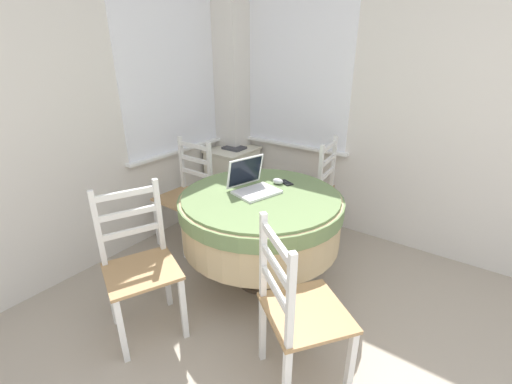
{
  "coord_description": "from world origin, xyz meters",
  "views": [
    {
      "loc": [
        -0.62,
        0.14,
        1.69
      ],
      "look_at": [
        1.35,
        1.55,
        0.66
      ],
      "focal_mm": 24.0,
      "sensor_mm": 36.0,
      "label": 1
    }
  ],
  "objects": [
    {
      "name": "corner_room_shell",
      "position": [
        1.38,
        1.7,
        1.28
      ],
      "size": [
        4.65,
        4.51,
        2.55
      ],
      "color": "silver",
      "rests_on": "ground_plane"
    },
    {
      "name": "dining_chair_left_flank",
      "position": [
        0.38,
        1.72,
        0.46
      ],
      "size": [
        0.54,
        0.53,
        0.95
      ],
      "color": "#A87F51",
      "rests_on": "ground_plane"
    },
    {
      "name": "dining_chair_near_back_window",
      "position": [
        1.3,
        2.28,
        0.46
      ],
      "size": [
        0.41,
        0.42,
        0.95
      ],
      "color": "#A87F51",
      "rests_on": "ground_plane"
    },
    {
      "name": "cell_phone",
      "position": [
        1.48,
        1.37,
        0.74
      ],
      "size": [
        0.1,
        0.13,
        0.01
      ],
      "color": "black",
      "rests_on": "round_dining_table"
    },
    {
      "name": "laptop",
      "position": [
        1.21,
        1.48,
        0.78
      ],
      "size": [
        0.36,
        0.35,
        0.24
      ],
      "color": "white",
      "rests_on": "round_dining_table"
    },
    {
      "name": "book_on_cabinet",
      "position": [
        2.11,
        2.39,
        0.7
      ],
      "size": [
        0.17,
        0.21,
        0.02
      ],
      "color": "#3F3F44",
      "rests_on": "corner_cabinet"
    },
    {
      "name": "dining_chair_near_right_window",
      "position": [
        2.08,
        1.43,
        0.46
      ],
      "size": [
        0.45,
        0.44,
        0.95
      ],
      "color": "#A87F51",
      "rests_on": "ground_plane"
    },
    {
      "name": "dining_chair_camera_near",
      "position": [
        0.59,
        0.75,
        0.46
      ],
      "size": [
        0.56,
        0.57,
        0.95
      ],
      "color": "#A87F51",
      "rests_on": "ground_plane"
    },
    {
      "name": "computer_mouse",
      "position": [
        1.44,
        1.41,
        0.75
      ],
      "size": [
        0.06,
        0.09,
        0.04
      ],
      "color": "silver",
      "rests_on": "round_dining_table"
    },
    {
      "name": "round_dining_table",
      "position": [
        1.2,
        1.4,
        0.57
      ],
      "size": [
        1.17,
        1.17,
        0.73
      ],
      "color": "#4C3D2D",
      "rests_on": "ground_plane"
    },
    {
      "name": "corner_cabinet",
      "position": [
        2.1,
        2.41,
        0.35
      ],
      "size": [
        0.51,
        0.43,
        0.69
      ],
      "color": "silver",
      "rests_on": "ground_plane"
    }
  ]
}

